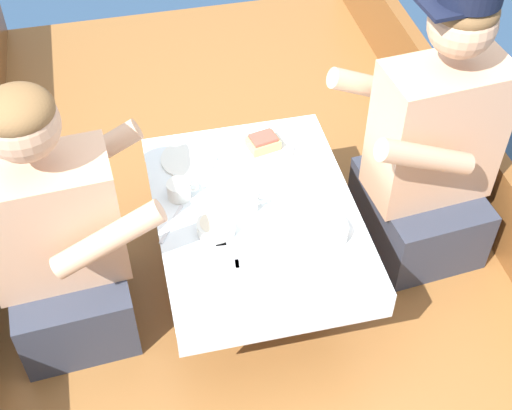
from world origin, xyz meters
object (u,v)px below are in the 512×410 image
object	(u,v)px
sandwich	(263,142)
coffee_cup_port	(248,203)
person_port	(59,242)
person_starboard	(431,153)
coffee_cup_starboard	(179,190)

from	to	relation	value
sandwich	coffee_cup_port	bearing A→B (deg)	-112.67
person_port	person_starboard	bearing A→B (deg)	-0.26
person_port	sandwich	world-z (taller)	person_port
person_starboard	coffee_cup_port	size ratio (longest dim) A/B	11.21
person_starboard	coffee_cup_port	bearing A→B (deg)	0.81
person_port	person_starboard	distance (m)	1.24
person_starboard	coffee_cup_starboard	world-z (taller)	person_starboard
person_starboard	coffee_cup_port	distance (m)	0.65
person_port	coffee_cup_port	size ratio (longest dim) A/B	10.05
person_starboard	coffee_cup_starboard	distance (m)	0.85
coffee_cup_port	person_port	bearing A→B (deg)	-178.96
person_port	sandwich	distance (m)	0.76
sandwich	person_port	bearing A→B (deg)	-158.40
person_port	coffee_cup_port	world-z (taller)	person_port
person_port	coffee_cup_port	bearing A→B (deg)	-2.89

